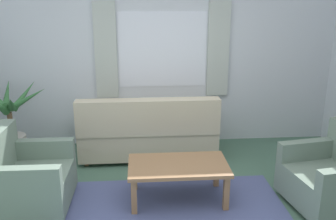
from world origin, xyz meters
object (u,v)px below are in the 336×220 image
object	(u,v)px
coffee_table	(178,169)
potted_plant	(10,126)
couch	(148,132)
armchair_right	(334,177)
armchair_left	(26,177)

from	to	relation	value
coffee_table	potted_plant	xyz separation A→B (m)	(-2.20, 1.25, 0.12)
couch	potted_plant	bearing A→B (deg)	-1.38
coffee_table	armchair_right	bearing A→B (deg)	-9.03
armchair_left	potted_plant	bearing A→B (deg)	23.98
armchair_left	potted_plant	size ratio (longest dim) A/B	0.76
couch	armchair_left	bearing A→B (deg)	42.26
potted_plant	armchair_left	bearing A→B (deg)	-66.52
couch	coffee_table	distance (m)	1.24
couch	potted_plant	size ratio (longest dim) A/B	1.63
couch	armchair_right	xyz separation A→B (m)	(1.96, -1.46, -0.01)
armchair_left	armchair_right	size ratio (longest dim) A/B	0.92
armchair_right	couch	bearing A→B (deg)	-136.01
couch	armchair_right	world-z (taller)	couch
armchair_right	potted_plant	bearing A→B (deg)	-120.65
couch	armchair_left	world-z (taller)	couch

